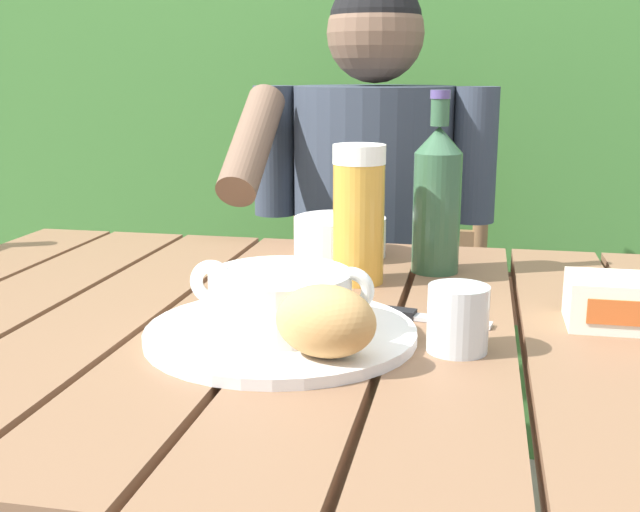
{
  "coord_description": "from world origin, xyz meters",
  "views": [
    {
      "loc": [
        0.16,
        -0.86,
        1.03
      ],
      "look_at": [
        -0.02,
        0.03,
        0.82
      ],
      "focal_mm": 44.26,
      "sensor_mm": 36.0,
      "label": 1
    }
  ],
  "objects_px": {
    "person_eating": "(368,234)",
    "bread_roll": "(326,321)",
    "serving_plate": "(281,333)",
    "water_glass_small": "(458,319)",
    "diner_bowl": "(340,236)",
    "beer_bottle": "(437,197)",
    "beer_glass": "(360,214)",
    "butter_tub": "(619,302)",
    "soup_bowl": "(280,298)",
    "chair_near_diner": "(380,314)",
    "table_knife": "(413,316)"
  },
  "relations": [
    {
      "from": "table_knife",
      "to": "diner_bowl",
      "type": "bearing_deg",
      "value": 114.97
    },
    {
      "from": "soup_bowl",
      "to": "beer_bottle",
      "type": "distance_m",
      "value": 0.36
    },
    {
      "from": "person_eating",
      "to": "table_knife",
      "type": "bearing_deg",
      "value": -77.37
    },
    {
      "from": "soup_bowl",
      "to": "diner_bowl",
      "type": "distance_m",
      "value": 0.4
    },
    {
      "from": "water_glass_small",
      "to": "bread_roll",
      "type": "bearing_deg",
      "value": -149.4
    },
    {
      "from": "serving_plate",
      "to": "beer_bottle",
      "type": "height_order",
      "value": "beer_bottle"
    },
    {
      "from": "serving_plate",
      "to": "soup_bowl",
      "type": "distance_m",
      "value": 0.04
    },
    {
      "from": "table_knife",
      "to": "diner_bowl",
      "type": "distance_m",
      "value": 0.34
    },
    {
      "from": "serving_plate",
      "to": "bread_roll",
      "type": "relative_size",
      "value": 2.54
    },
    {
      "from": "beer_glass",
      "to": "diner_bowl",
      "type": "distance_m",
      "value": 0.17
    },
    {
      "from": "beer_glass",
      "to": "butter_tub",
      "type": "xyz_separation_m",
      "value": [
        0.32,
        -0.13,
        -0.07
      ]
    },
    {
      "from": "beer_bottle",
      "to": "chair_near_diner",
      "type": "bearing_deg",
      "value": 104.05
    },
    {
      "from": "bread_roll",
      "to": "beer_bottle",
      "type": "xyz_separation_m",
      "value": [
        0.08,
        0.4,
        0.06
      ]
    },
    {
      "from": "person_eating",
      "to": "serving_plate",
      "type": "distance_m",
      "value": 0.74
    },
    {
      "from": "person_eating",
      "to": "diner_bowl",
      "type": "distance_m",
      "value": 0.35
    },
    {
      "from": "beer_bottle",
      "to": "serving_plate",
      "type": "bearing_deg",
      "value": -114.06
    },
    {
      "from": "bread_roll",
      "to": "diner_bowl",
      "type": "relative_size",
      "value": 0.81
    },
    {
      "from": "soup_bowl",
      "to": "table_knife",
      "type": "distance_m",
      "value": 0.17
    },
    {
      "from": "beer_glass",
      "to": "butter_tub",
      "type": "relative_size",
      "value": 1.65
    },
    {
      "from": "bread_roll",
      "to": "diner_bowl",
      "type": "height_order",
      "value": "bread_roll"
    },
    {
      "from": "serving_plate",
      "to": "beer_bottle",
      "type": "relative_size",
      "value": 1.15
    },
    {
      "from": "bread_roll",
      "to": "diner_bowl",
      "type": "xyz_separation_m",
      "value": [
        -0.07,
        0.48,
        -0.02
      ]
    },
    {
      "from": "person_eating",
      "to": "bread_roll",
      "type": "xyz_separation_m",
      "value": [
        0.07,
        -0.82,
        0.08
      ]
    },
    {
      "from": "chair_near_diner",
      "to": "diner_bowl",
      "type": "height_order",
      "value": "chair_near_diner"
    },
    {
      "from": "person_eating",
      "to": "water_glass_small",
      "type": "height_order",
      "value": "person_eating"
    },
    {
      "from": "beer_bottle",
      "to": "beer_glass",
      "type": "bearing_deg",
      "value": -140.73
    },
    {
      "from": "butter_tub",
      "to": "diner_bowl",
      "type": "bearing_deg",
      "value": 142.93
    },
    {
      "from": "soup_bowl",
      "to": "water_glass_small",
      "type": "relative_size",
      "value": 2.92
    },
    {
      "from": "person_eating",
      "to": "bread_roll",
      "type": "height_order",
      "value": "person_eating"
    },
    {
      "from": "diner_bowl",
      "to": "beer_bottle",
      "type": "bearing_deg",
      "value": -25.54
    },
    {
      "from": "chair_near_diner",
      "to": "beer_bottle",
      "type": "xyz_separation_m",
      "value": [
        0.15,
        -0.61,
        0.37
      ]
    },
    {
      "from": "bread_roll",
      "to": "beer_glass",
      "type": "relative_size",
      "value": 0.62
    },
    {
      "from": "serving_plate",
      "to": "water_glass_small",
      "type": "bearing_deg",
      "value": -0.45
    },
    {
      "from": "soup_bowl",
      "to": "beer_bottle",
      "type": "bearing_deg",
      "value": 65.94
    },
    {
      "from": "person_eating",
      "to": "butter_tub",
      "type": "bearing_deg",
      "value": -58.87
    },
    {
      "from": "chair_near_diner",
      "to": "table_knife",
      "type": "xyz_separation_m",
      "value": [
        0.14,
        -0.84,
        0.27
      ]
    },
    {
      "from": "soup_bowl",
      "to": "beer_bottle",
      "type": "height_order",
      "value": "beer_bottle"
    },
    {
      "from": "beer_bottle",
      "to": "butter_tub",
      "type": "height_order",
      "value": "beer_bottle"
    },
    {
      "from": "beer_bottle",
      "to": "water_glass_small",
      "type": "bearing_deg",
      "value": -82.59
    },
    {
      "from": "person_eating",
      "to": "table_knife",
      "type": "distance_m",
      "value": 0.66
    },
    {
      "from": "chair_near_diner",
      "to": "soup_bowl",
      "type": "xyz_separation_m",
      "value": [
        0.01,
        -0.94,
        0.31
      ]
    },
    {
      "from": "bread_roll",
      "to": "water_glass_small",
      "type": "height_order",
      "value": "bread_roll"
    },
    {
      "from": "diner_bowl",
      "to": "bread_roll",
      "type": "bearing_deg",
      "value": -81.52
    },
    {
      "from": "chair_near_diner",
      "to": "serving_plate",
      "type": "height_order",
      "value": "chair_near_diner"
    },
    {
      "from": "chair_near_diner",
      "to": "diner_bowl",
      "type": "bearing_deg",
      "value": -90.0
    },
    {
      "from": "table_knife",
      "to": "serving_plate",
      "type": "bearing_deg",
      "value": -144.3
    },
    {
      "from": "soup_bowl",
      "to": "chair_near_diner",
      "type": "bearing_deg",
      "value": 90.39
    },
    {
      "from": "chair_near_diner",
      "to": "soup_bowl",
      "type": "height_order",
      "value": "chair_near_diner"
    },
    {
      "from": "beer_glass",
      "to": "beer_bottle",
      "type": "height_order",
      "value": "beer_bottle"
    },
    {
      "from": "chair_near_diner",
      "to": "table_knife",
      "type": "height_order",
      "value": "chair_near_diner"
    }
  ]
}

